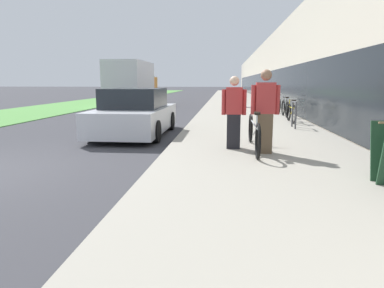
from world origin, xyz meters
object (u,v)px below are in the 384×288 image
Objects in this scene: person_bystander at (234,113)px; moving_truck at (132,84)px; person_rider at (265,112)px; cruiser_bike_middle at (285,108)px; cruiser_bike_farthest at (277,105)px; cruiser_bike_nearest at (291,112)px; parked_sedan_curbside at (135,114)px; tandem_bicycle at (254,133)px; bike_rack_hoop at (294,112)px.

person_bystander is 16.14m from moving_truck.
person_rider reaches higher than cruiser_bike_middle.
cruiser_bike_middle is at bearing -41.04° from moving_truck.
cruiser_bike_farthest is (-0.02, 2.12, 0.01)m from cruiser_bike_middle.
cruiser_bike_nearest is at bearing -91.53° from cruiser_bike_farthest.
moving_truck is at bearing 138.96° from cruiser_bike_middle.
moving_truck reaches higher than parked_sedan_curbside.
moving_truck reaches higher than tandem_bicycle.
moving_truck is (-6.73, 14.97, 0.94)m from tandem_bicycle.
cruiser_bike_farthest is (1.72, 9.90, -0.48)m from person_rider.
parked_sedan_curbside is 12.80m from moving_truck.
person_rider reaches higher than bike_rack_hoop.
tandem_bicycle is 5.65m from cruiser_bike_nearest.
cruiser_bike_nearest is at bearing -93.53° from cruiser_bike_middle.
moving_truck reaches higher than cruiser_bike_farthest.
person_bystander is at bearing -67.04° from moving_truck.
parked_sedan_curbside reaches higher than bike_rack_hoop.
cruiser_bike_nearest is at bearing 74.27° from person_rider.
parked_sedan_curbside is at bearing -137.49° from cruiser_bike_middle.
person_bystander is 3.85m from parked_sedan_curbside.
person_rider is 2.01× the size of bike_rack_hoop.
tandem_bicycle is at bearing 118.74° from person_rider.
person_bystander is (-0.62, 0.44, -0.06)m from person_rider.
cruiser_bike_nearest is 0.40× the size of parked_sedan_curbside.
tandem_bicycle is at bearing -65.79° from moving_truck.
cruiser_bike_middle reaches higher than cruiser_bike_nearest.
bike_rack_hoop is at bearing 12.91° from parked_sedan_curbside.
cruiser_bike_middle is 0.40× the size of parked_sedan_curbside.
person_bystander is at bearing -107.77° from cruiser_bike_middle.
moving_truck is at bearing 147.95° from cruiser_bike_farthest.
person_rider is 10.05m from cruiser_bike_farthest.
person_bystander is 0.95× the size of cruiser_bike_middle.
tandem_bicycle is 1.45× the size of cruiser_bike_farthest.
moving_truck is at bearing 105.51° from parked_sedan_curbside.
cruiser_bike_farthest reaches higher than cruiser_bike_nearest.
bike_rack_hoop is 0.51× the size of cruiser_bike_middle.
cruiser_bike_nearest is (1.78, 5.36, -0.02)m from tandem_bicycle.
cruiser_bike_nearest is at bearing 28.00° from parked_sedan_curbside.
moving_truck is (-8.30, 11.19, 0.80)m from bike_rack_hoop.
person_rider is at bearing -105.73° from cruiser_bike_nearest.
cruiser_bike_nearest is at bearing -48.44° from moving_truck.
parked_sedan_curbside is (-3.49, 2.98, -0.35)m from person_rider.
tandem_bicycle reaches higher than cruiser_bike_nearest.
cruiser_bike_middle is at bearing 84.73° from bike_rack_hoop.
cruiser_bike_farthest is at bearing -32.05° from moving_truck.
person_rider is 5.94m from cruiser_bike_nearest.
cruiser_bike_middle is (1.91, 7.44, -0.01)m from tandem_bicycle.
cruiser_bike_nearest is at bearing 82.47° from bike_rack_hoop.
moving_truck is (-3.42, 12.31, 0.81)m from parked_sedan_curbside.
person_rider is 1.03× the size of cruiser_bike_nearest.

